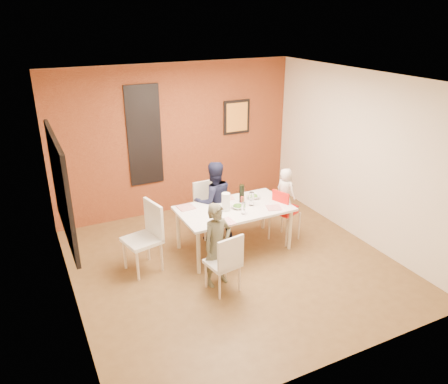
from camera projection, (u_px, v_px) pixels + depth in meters
name	position (u px, v px, depth m)	size (l,w,h in m)	color
ground	(233.00, 264.00, 6.53)	(4.50, 4.50, 0.00)	brown
ceiling	(234.00, 79.00, 5.50)	(4.50, 4.50, 0.02)	silver
wall_back	(177.00, 140.00, 7.88)	(4.50, 0.02, 2.70)	#F1E3C8
wall_front	(342.00, 255.00, 4.15)	(4.50, 0.02, 2.70)	#F1E3C8
wall_left	(63.00, 210.00, 5.10)	(0.02, 4.50, 2.70)	#F1E3C8
wall_right	(359.00, 157.00, 6.93)	(0.02, 4.50, 2.70)	#F1E3C8
brick_accent_wall	(177.00, 140.00, 7.86)	(4.50, 0.02, 2.70)	maroon
picture_window_frame	(61.00, 188.00, 5.20)	(0.05, 1.70, 1.30)	black
picture_window_pane	(62.00, 187.00, 5.21)	(0.02, 1.55, 1.15)	black
glassblock_strip	(144.00, 136.00, 7.55)	(0.55, 0.03, 1.70)	silver
glassblock_surround	(144.00, 136.00, 7.55)	(0.60, 0.03, 1.76)	black
art_print_frame	(237.00, 117.00, 8.22)	(0.54, 0.03, 0.64)	black
art_print_canvas	(237.00, 117.00, 8.21)	(0.44, 0.01, 0.54)	#F6AB36
dining_table	(234.00, 211.00, 6.70)	(1.72, 0.96, 0.71)	white
chair_near	(226.00, 261.00, 5.70)	(0.46, 0.46, 0.86)	silver
chair_far	(208.00, 205.00, 7.27)	(0.43, 0.43, 0.90)	silver
chair_left	(147.00, 233.00, 6.22)	(0.57, 0.57, 1.02)	white
high_chair	(284.00, 210.00, 7.00)	(0.48, 0.48, 0.89)	red
child_near	(217.00, 245.00, 5.85)	(0.43, 0.29, 1.19)	brown
child_far	(214.00, 201.00, 7.01)	(0.65, 0.51, 1.34)	black
toddler	(285.00, 190.00, 6.89)	(0.35, 0.23, 0.71)	silver
plate_near_left	(225.00, 222.00, 6.21)	(0.25, 0.25, 0.01)	white
plate_far_mid	(226.00, 198.00, 7.02)	(0.23, 0.23, 0.01)	white
plate_near_right	(274.00, 208.00, 6.66)	(0.21, 0.21, 0.01)	silver
plate_far_left	(186.00, 207.00, 6.67)	(0.24, 0.24, 0.01)	silver
salad_bowl_a	(238.00, 207.00, 6.65)	(0.20, 0.20, 0.05)	white
salad_bowl_b	(253.00, 197.00, 7.01)	(0.22, 0.22, 0.05)	silver
wine_bottle	(242.00, 194.00, 6.79)	(0.08, 0.08, 0.30)	black
wine_glass_a	(243.00, 208.00, 6.44)	(0.06, 0.06, 0.18)	white
wine_glass_b	(251.00, 199.00, 6.72)	(0.08, 0.08, 0.22)	white
paper_towel_roll	(226.00, 202.00, 6.53)	(0.12, 0.12, 0.28)	white
condiment_red	(242.00, 201.00, 6.73)	(0.04, 0.04, 0.15)	red
condiment_green	(242.00, 200.00, 6.78)	(0.03, 0.03, 0.13)	#337B29
condiment_brown	(243.00, 202.00, 6.70)	(0.04, 0.04, 0.16)	brown
sippy_cup	(275.00, 193.00, 7.06)	(0.07, 0.07, 0.11)	orange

